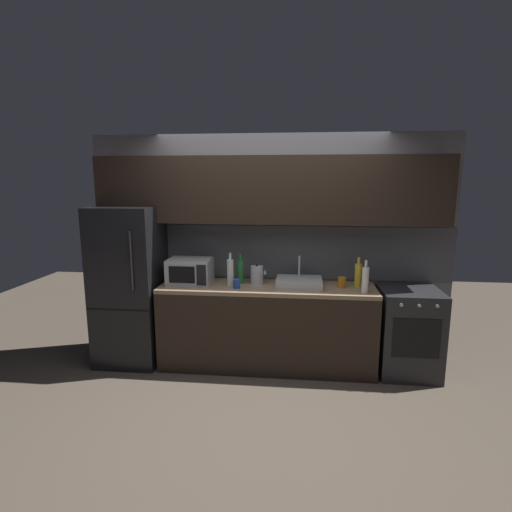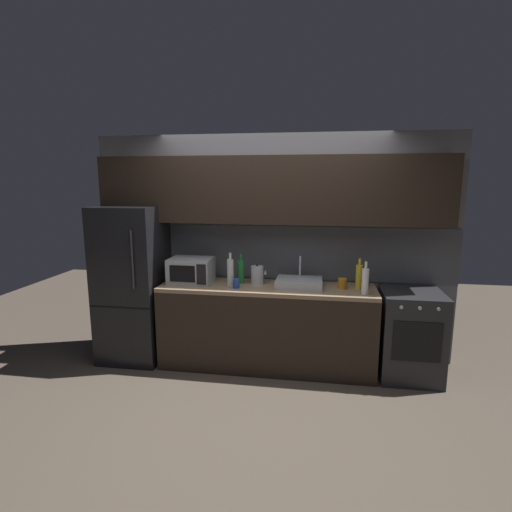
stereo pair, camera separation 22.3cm
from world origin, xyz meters
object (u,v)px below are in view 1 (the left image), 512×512
kettle (257,275)px  wine_bottle_green (240,271)px  oven_range (408,331)px  mug_blue (237,284)px  microwave (190,271)px  wine_bottle_yellow (358,275)px  wine_bottle_clear (230,272)px  refrigerator (130,285)px  wine_bottle_white (365,279)px  mug_amber (342,282)px

kettle → wine_bottle_green: 0.19m
oven_range → mug_blue: 1.85m
microwave → wine_bottle_yellow: wine_bottle_yellow is taller
wine_bottle_clear → wine_bottle_green: 0.15m
wine_bottle_green → refrigerator: bearing=-176.2°
refrigerator → kettle: refrigerator is taller
refrigerator → wine_bottle_white: refrigerator is taller
oven_range → wine_bottle_yellow: bearing=171.4°
refrigerator → microwave: 0.70m
wine_bottle_white → mug_blue: 1.30m
oven_range → wine_bottle_clear: 1.95m
wine_bottle_clear → kettle: bearing=21.0°
oven_range → wine_bottle_white: (-0.49, -0.15, 0.58)m
wine_bottle_green → wine_bottle_yellow: 1.25m
kettle → wine_bottle_clear: bearing=-159.0°
mug_blue → microwave: bearing=164.6°
wine_bottle_green → wine_bottle_yellow: bearing=-0.1°
refrigerator → wine_bottle_white: 2.51m
microwave → wine_bottle_clear: 0.45m
microwave → wine_bottle_yellow: bearing=1.9°
microwave → wine_bottle_green: wine_bottle_green is taller
oven_range → wine_bottle_white: size_ratio=2.76×
refrigerator → mug_amber: size_ratio=15.89×
refrigerator → kettle: 1.41m
refrigerator → oven_range: refrigerator is taller
microwave → mug_amber: size_ratio=4.23×
refrigerator → kettle: (1.40, 0.06, 0.14)m
wine_bottle_clear → wine_bottle_white: wine_bottle_clear is taller
wine_bottle_clear → wine_bottle_green: (0.09, 0.12, -0.02)m
refrigerator → wine_bottle_clear: bearing=-2.0°
wine_bottle_clear → mug_blue: bearing=-47.8°
refrigerator → kettle: bearing=2.6°
kettle → mug_amber: (0.89, -0.05, -0.04)m
microwave → wine_bottle_yellow: 1.79m
oven_range → wine_bottle_green: size_ratio=2.80×
microwave → wine_bottle_clear: (0.45, -0.06, 0.01)m
oven_range → microwave: microwave is taller
microwave → mug_amber: 1.62m
kettle → wine_bottle_clear: 0.30m
kettle → wine_bottle_yellow: size_ratio=0.71×
oven_range → wine_bottle_yellow: size_ratio=2.90×
kettle → wine_bottle_white: wine_bottle_white is taller
kettle → wine_bottle_yellow: (1.07, 0.01, 0.03)m
kettle → mug_blue: bearing=-134.9°
kettle → wine_bottle_white: 1.12m
kettle → wine_bottle_yellow: wine_bottle_yellow is taller
wine_bottle_green → mug_amber: 1.08m
wine_bottle_clear → wine_bottle_yellow: 1.34m
wine_bottle_clear → mug_blue: wine_bottle_clear is taller
oven_range → mug_blue: size_ratio=9.40×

